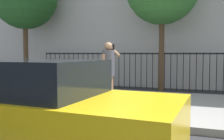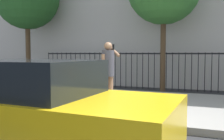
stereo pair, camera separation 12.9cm
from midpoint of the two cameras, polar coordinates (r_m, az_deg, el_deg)
ground_plane at (r=5.46m, az=3.00°, el=-12.84°), size 60.00×60.00×0.00m
sidewalk at (r=7.52m, az=7.93°, el=-7.69°), size 28.00×4.40×0.15m
iron_fence at (r=11.03m, az=11.97°, el=0.85°), size 12.03×0.04×1.60m
taxi_yellow at (r=4.20m, az=-16.23°, el=-8.17°), size 4.28×2.01×1.45m
pedestrian_on_phone at (r=6.99m, az=-1.50°, el=0.36°), size 0.53×0.72×1.72m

